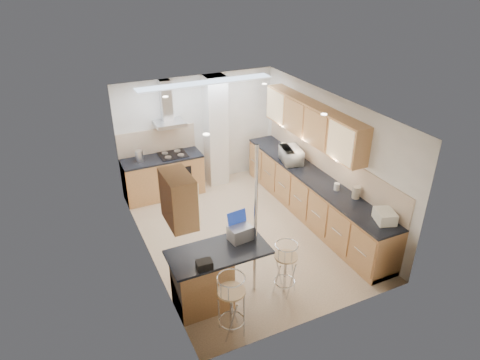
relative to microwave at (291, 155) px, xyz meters
name	(u,v)px	position (x,y,z in m)	size (l,w,h in m)	color
ground	(244,233)	(-1.41, -0.71, -1.08)	(4.80, 4.80, 0.00)	tan
room_shell	(252,150)	(-1.09, -0.33, 0.46)	(3.64, 4.84, 2.51)	silver
right_counter	(312,196)	(0.09, -0.71, -0.62)	(0.63, 4.40, 0.92)	#AB7B44
back_counter	(163,176)	(-2.36, 1.39, -0.62)	(1.70, 0.63, 0.92)	#AB7B44
peninsula	(219,276)	(-2.54, -2.16, -0.60)	(1.47, 0.72, 0.94)	#AB7B44
microwave	(291,155)	(0.00, 0.00, 0.00)	(0.57, 0.38, 0.31)	silver
laptop	(240,233)	(-2.13, -2.03, -0.02)	(0.33, 0.25, 0.23)	#94959B
bag	(204,265)	(-2.86, -2.43, -0.08)	(0.22, 0.16, 0.12)	black
bar_stool_near	(231,305)	(-2.63, -2.81, -0.58)	(0.41, 0.41, 1.00)	tan
bar_stool_end	(285,268)	(-1.54, -2.41, -0.62)	(0.37, 0.37, 0.92)	tan
jar_a	(283,148)	(0.13, 0.54, -0.06)	(0.12, 0.12, 0.19)	white
jar_b	(283,149)	(0.12, 0.55, -0.09)	(0.11, 0.11, 0.14)	white
jar_c	(356,192)	(0.26, -1.75, -0.05)	(0.14, 0.14, 0.22)	#B9AB94
jar_d	(337,187)	(0.13, -1.37, -0.09)	(0.10, 0.10, 0.13)	silver
bread_bin	(385,216)	(0.20, -2.55, -0.06)	(0.29, 0.36, 0.19)	white
kettle	(139,156)	(-2.83, 1.39, -0.03)	(0.16, 0.16, 0.25)	silver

